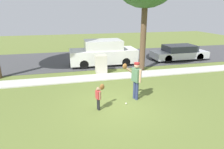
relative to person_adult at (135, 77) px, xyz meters
The scene contains 9 objects.
ground_plane 3.53m from the person_adult, 104.31° to the left, with size 48.00×48.00×0.00m, color olive.
sidewalk_strip 3.61m from the person_adult, 103.90° to the left, with size 36.00×1.20×0.06m, color beige.
road_surface 8.46m from the person_adult, 95.67° to the left, with size 36.00×6.80×0.02m, color #424244.
person_adult is the anchor object (origin of this frame).
person_child 1.91m from the person_adult, 161.92° to the right, with size 0.44×0.51×1.06m.
baseball 1.27m from the person_adult, 142.03° to the right, with size 0.07×0.07×0.07m, color white.
utility_cabinet 4.41m from the person_adult, 101.23° to the left, with size 0.72×0.68×1.22m, color beige.
parked_van_white 6.31m from the person_adult, 93.00° to the left, with size 5.00×1.95×1.88m.
parked_sedan_silver 8.91m from the person_adult, 45.86° to the left, with size 4.60×1.80×1.23m.
Camera 1 is at (-2.05, -7.46, 3.96)m, focal length 30.46 mm.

